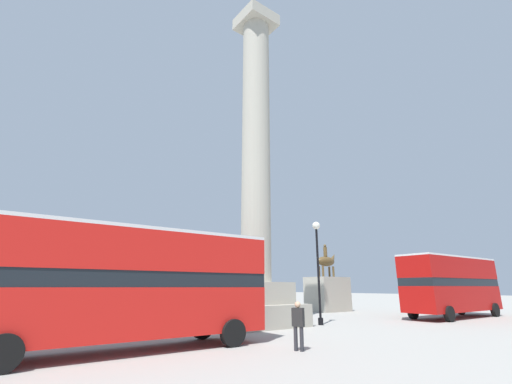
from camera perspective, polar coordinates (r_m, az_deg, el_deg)
ground_plane at (r=21.43m, az=0.00°, el=-21.41°), size 200.00×200.00×0.00m
monument_column at (r=22.23m, az=0.00°, el=0.86°), size 4.67×4.67×22.86m
bus_a at (r=30.49m, az=29.82°, el=-13.13°), size 10.25×3.04×4.40m
bus_b at (r=13.66m, az=-19.88°, el=-13.92°), size 10.28×2.98×4.27m
equestrian_statue at (r=34.39m, az=11.82°, el=-15.93°), size 3.75×2.71×6.23m
street_lamp at (r=22.20m, az=10.25°, el=-10.95°), size 0.49×0.49×6.25m
pedestrian_near_lamp at (r=13.28m, az=7.05°, el=-20.85°), size 0.31×0.47×1.68m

